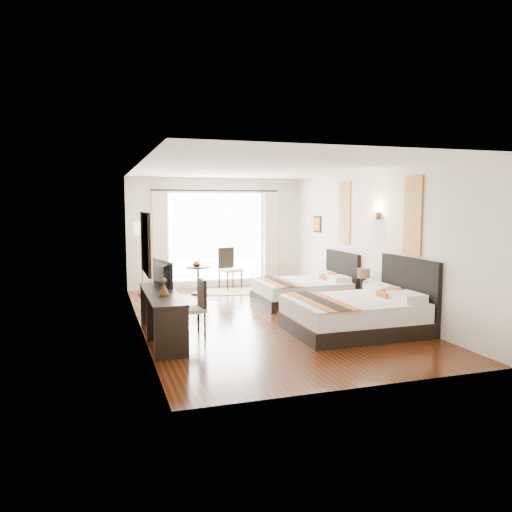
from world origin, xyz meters
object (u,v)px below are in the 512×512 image
object	(u,v)px
floor_lamp	(141,233)
window_chair	(230,276)
desk_chair	(192,319)
side_table	(198,280)
bed_near	(358,313)
nightstand	(364,303)
vase	(366,287)
table_lamp	(364,275)
fruit_bowl	(197,265)
television	(158,274)
console_desk	(162,316)
bed_far	(306,290)

from	to	relation	value
floor_lamp	window_chair	distance (m)	2.48
desk_chair	side_table	bearing A→B (deg)	-107.91
bed_near	nightstand	world-z (taller)	bed_near
vase	floor_lamp	size ratio (longest dim) A/B	0.07
bed_near	window_chair	world-z (taller)	bed_near
bed_near	table_lamp	bearing A→B (deg)	56.78
desk_chair	fruit_bowl	distance (m)	3.85
desk_chair	floor_lamp	distance (m)	4.19
nightstand	television	xyz separation A→B (m)	(-3.94, -0.02, 0.74)
console_desk	television	xyz separation A→B (m)	(0.02, 0.55, 0.60)
nightstand	console_desk	bearing A→B (deg)	-171.83
bed_far	fruit_bowl	world-z (taller)	bed_far
fruit_bowl	floor_lamp	bearing A→B (deg)	168.75
floor_lamp	side_table	distance (m)	1.73
window_chair	side_table	bearing A→B (deg)	-79.29
television	fruit_bowl	bearing A→B (deg)	-36.74
bed_far	fruit_bowl	xyz separation A→B (m)	(-2.01, 1.88, 0.41)
bed_near	fruit_bowl	xyz separation A→B (m)	(-1.90, 4.34, 0.38)
floor_lamp	fruit_bowl	xyz separation A→B (m)	(1.26, -0.25, -0.77)
table_lamp	console_desk	bearing A→B (deg)	-170.46
vase	television	world-z (taller)	television
console_desk	desk_chair	size ratio (longest dim) A/B	2.35
nightstand	window_chair	world-z (taller)	window_chair
nightstand	fruit_bowl	size ratio (longest dim) A/B	2.08
bed_near	vase	xyz separation A→B (m)	(0.72, 1.00, 0.24)
table_lamp	side_table	distance (m)	4.12
nightstand	side_table	distance (m)	4.15
bed_near	table_lamp	distance (m)	1.51
bed_near	vase	bearing A→B (deg)	54.43
bed_far	vase	world-z (taller)	bed_far
bed_far	nightstand	size ratio (longest dim) A/B	3.99
console_desk	television	world-z (taller)	television
fruit_bowl	window_chair	xyz separation A→B (m)	(0.93, 0.44, -0.38)
bed_near	vase	distance (m)	1.26
bed_far	floor_lamp	size ratio (longest dim) A/B	1.13
vase	console_desk	distance (m)	3.96
bed_near	desk_chair	world-z (taller)	bed_near
vase	fruit_bowl	size ratio (longest dim) A/B	0.50
bed_near	floor_lamp	world-z (taller)	floor_lamp
bed_far	table_lamp	distance (m)	1.51
floor_lamp	vase	bearing A→B (deg)	-42.78
table_lamp	fruit_bowl	xyz separation A→B (m)	(-2.69, 3.13, -0.07)
nightstand	side_table	world-z (taller)	side_table
nightstand	floor_lamp	size ratio (longest dim) A/B	0.28
vase	console_desk	xyz separation A→B (m)	(-3.93, -0.47, -0.18)
bed_near	nightstand	distance (m)	1.34
vase	desk_chair	world-z (taller)	desk_chair
console_desk	desk_chair	distance (m)	0.51
nightstand	fruit_bowl	distance (m)	4.21
bed_far	vase	bearing A→B (deg)	-67.31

